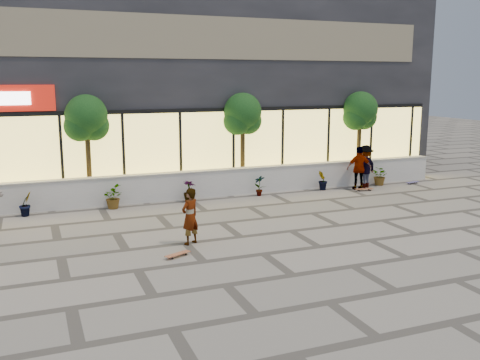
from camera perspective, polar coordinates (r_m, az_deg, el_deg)
name	(u,v)px	position (r m, az deg, el deg)	size (l,w,h in m)	color
ground	(264,254)	(13.96, 2.55, -7.89)	(80.00, 80.00, 0.00)	gray
planter_wall	(188,185)	(20.20, -5.57, -0.52)	(22.00, 0.42, 1.04)	silver
retail_building	(153,83)	(25.13, -9.26, 10.15)	(24.00, 9.17, 8.50)	black
shrub_b	(26,204)	(18.95, -21.89, -2.39)	(0.45, 0.36, 0.81)	#113715
shrub_c	(112,197)	(19.11, -13.49, -1.79)	(0.73, 0.63, 0.81)	#113715
shrub_d	(190,191)	(19.68, -5.40, -1.17)	(0.45, 0.45, 0.81)	#113715
shrub_e	(259,185)	(20.62, 2.09, -0.58)	(0.43, 0.29, 0.81)	#113715
shrub_f	(323,180)	(21.87, 8.82, -0.04)	(0.45, 0.36, 0.81)	#113715
shrub_g	(380,176)	(23.40, 14.75, 0.43)	(0.73, 0.63, 0.81)	#113715
tree_midwest	(87,121)	(19.90, -16.06, 6.10)	(1.60, 1.50, 3.92)	#453318
tree_mideast	(243,116)	(21.34, 0.28, 6.81)	(1.60, 1.50, 3.92)	#453318
tree_east	(360,113)	(23.93, 12.69, 6.98)	(1.60, 1.50, 3.92)	#453318
skater_center	(190,216)	(14.61, -5.35, -3.88)	(0.57, 0.37, 1.56)	silver
skater_right_near	(359,168)	(22.19, 12.59, 1.22)	(1.03, 0.43, 1.76)	silver
skater_right_far	(365,166)	(22.68, 13.19, 1.41)	(1.14, 0.66, 1.77)	maroon
skateboard_center	(178,254)	(13.80, -6.66, -7.86)	(0.74, 0.46, 0.09)	brown
skateboard_right_near	(364,189)	(22.13, 13.11, -0.95)	(0.76, 0.30, 0.09)	brown
skateboard_right_far	(413,182)	(24.18, 17.93, -0.22)	(0.72, 0.33, 0.08)	#48427A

